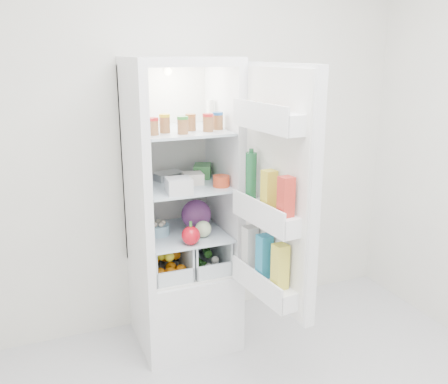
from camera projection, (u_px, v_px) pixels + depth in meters
name	position (u px, v px, depth m)	size (l,w,h in m)	color
room_walls	(325.00, 117.00, 1.89)	(3.02, 3.02, 2.61)	white
refrigerator	(181.00, 241.00, 3.18)	(0.60, 0.60, 1.80)	white
shelf_low	(183.00, 233.00, 3.10)	(0.49, 0.53, 0.01)	silver
shelf_mid	(182.00, 185.00, 3.01)	(0.49, 0.53, 0.01)	silver
shelf_top	(181.00, 131.00, 2.92)	(0.49, 0.53, 0.01)	silver
crisper_left	(165.00, 255.00, 3.09)	(0.23, 0.46, 0.22)	silver
crisper_right	(202.00, 250.00, 3.18)	(0.23, 0.46, 0.22)	silver
condiment_jars	(187.00, 125.00, 2.81)	(0.46, 0.16, 0.08)	#B21919
squeeze_bottle	(210.00, 113.00, 3.04)	(0.05, 0.05, 0.16)	white
tub_white	(179.00, 186.00, 2.80)	(0.14, 0.14, 0.09)	silver
tub_cream	(193.00, 178.00, 3.00)	(0.11, 0.11, 0.07)	silver
tin_red	(221.00, 181.00, 2.94)	(0.10, 0.10, 0.07)	red
foil_tray	(168.00, 176.00, 3.11)	(0.18, 0.13, 0.04)	silver
tub_green	(203.00, 171.00, 3.16)	(0.10, 0.14, 0.08)	#439449
red_cabbage	(196.00, 214.00, 3.13)	(0.19, 0.19, 0.19)	#602158
bell_pepper	(191.00, 236.00, 2.88)	(0.11, 0.11, 0.11)	red
mushroom_bowl	(158.00, 230.00, 3.05)	(0.13, 0.13, 0.06)	#8DBDD3
salad_bag	(203.00, 229.00, 3.00)	(0.10, 0.10, 0.10)	beige
citrus_pile	(166.00, 261.00, 3.08)	(0.20, 0.31, 0.16)	orange
veg_pile	(203.00, 256.00, 3.19)	(0.16, 0.30, 0.10)	#1C4D19
fridge_door	(275.00, 197.00, 2.61)	(0.22, 0.60, 1.30)	white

